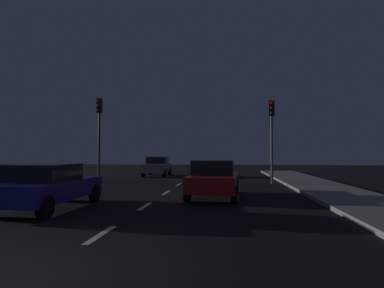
% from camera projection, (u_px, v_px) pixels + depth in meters
% --- Properties ---
extents(ground_plane, '(80.00, 80.00, 0.00)m').
position_uv_depth(ground_plane, '(149.00, 204.00, 11.41)').
color(ground_plane, black).
extents(sidewalk_curb_right, '(3.00, 40.00, 0.15)m').
position_uv_depth(sidewalk_curb_right, '(371.00, 205.00, 10.59)').
color(sidewalk_curb_right, gray).
rests_on(sidewalk_curb_right, ground_plane).
extents(lane_stripe_second, '(0.16, 1.60, 0.01)m').
position_uv_depth(lane_stripe_second, '(101.00, 234.00, 7.04)').
color(lane_stripe_second, silver).
rests_on(lane_stripe_second, ground_plane).
extents(lane_stripe_third, '(0.16, 1.60, 0.01)m').
position_uv_depth(lane_stripe_third, '(145.00, 206.00, 10.81)').
color(lane_stripe_third, silver).
rests_on(lane_stripe_third, ground_plane).
extents(lane_stripe_fourth, '(0.16, 1.60, 0.01)m').
position_uv_depth(lane_stripe_fourth, '(166.00, 193.00, 14.59)').
color(lane_stripe_fourth, silver).
rests_on(lane_stripe_fourth, ground_plane).
extents(lane_stripe_fifth, '(0.16, 1.60, 0.01)m').
position_uv_depth(lane_stripe_fifth, '(179.00, 184.00, 18.36)').
color(lane_stripe_fifth, silver).
rests_on(lane_stripe_fifth, ground_plane).
extents(lane_stripe_sixth, '(0.16, 1.60, 0.01)m').
position_uv_depth(lane_stripe_sixth, '(187.00, 179.00, 22.14)').
color(lane_stripe_sixth, silver).
rests_on(lane_stripe_sixth, ground_plane).
extents(lane_stripe_seventh, '(0.16, 1.60, 0.01)m').
position_uv_depth(lane_stripe_seventh, '(193.00, 175.00, 25.91)').
color(lane_stripe_seventh, silver).
rests_on(lane_stripe_seventh, ground_plane).
extents(traffic_signal_left, '(0.32, 0.38, 5.23)m').
position_uv_depth(traffic_signal_left, '(99.00, 124.00, 20.02)').
color(traffic_signal_left, '#2D2D30').
rests_on(traffic_signal_left, ground_plane).
extents(traffic_signal_right, '(0.32, 0.38, 4.91)m').
position_uv_depth(traffic_signal_right, '(272.00, 125.00, 18.86)').
color(traffic_signal_right, '#4C4C51').
rests_on(traffic_signal_right, ground_plane).
extents(car_stopped_ahead, '(2.11, 4.19, 1.52)m').
position_uv_depth(car_stopped_ahead, '(214.00, 178.00, 13.12)').
color(car_stopped_ahead, '#B21919').
rests_on(car_stopped_ahead, ground_plane).
extents(car_adjacent_lane, '(1.98, 4.37, 1.44)m').
position_uv_depth(car_adjacent_lane, '(47.00, 186.00, 10.39)').
color(car_adjacent_lane, navy).
rests_on(car_adjacent_lane, ground_plane).
extents(car_oncoming_far, '(1.96, 4.01, 1.53)m').
position_uv_depth(car_oncoming_far, '(157.00, 166.00, 25.47)').
color(car_oncoming_far, gray).
rests_on(car_oncoming_far, ground_plane).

